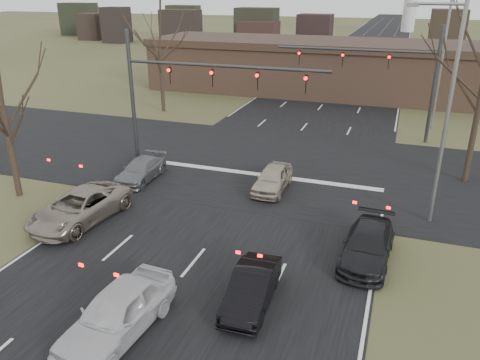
% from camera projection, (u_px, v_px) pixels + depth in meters
% --- Properties ---
extents(ground, '(360.00, 360.00, 0.00)m').
position_uv_depth(ground, '(157.00, 307.00, 16.08)').
color(ground, '#434726').
rests_on(ground, ground).
extents(road_main, '(14.00, 300.00, 0.02)m').
position_uv_depth(road_main, '(356.00, 64.00, 68.46)').
color(road_main, black).
rests_on(road_main, ground).
extents(road_cross, '(200.00, 14.00, 0.02)m').
position_uv_depth(road_cross, '(274.00, 164.00, 29.17)').
color(road_cross, black).
rests_on(road_cross, ground).
extents(building, '(42.40, 10.40, 5.30)m').
position_uv_depth(building, '(354.00, 68.00, 47.64)').
color(building, brown).
rests_on(building, ground).
extents(mast_arm_near, '(12.12, 0.24, 8.00)m').
position_uv_depth(mast_arm_near, '(180.00, 83.00, 27.11)').
color(mast_arm_near, '#383A3D').
rests_on(mast_arm_near, ground).
extents(mast_arm_far, '(11.12, 0.24, 8.00)m').
position_uv_depth(mast_arm_far, '(393.00, 69.00, 32.37)').
color(mast_arm_far, '#383A3D').
rests_on(mast_arm_far, ground).
extents(streetlight_right_near, '(2.34, 0.25, 10.00)m').
position_uv_depth(streetlight_right_near, '(445.00, 104.00, 19.99)').
color(streetlight_right_near, gray).
rests_on(streetlight_right_near, ground).
extents(streetlight_right_far, '(2.34, 0.25, 10.00)m').
position_uv_depth(streetlight_right_far, '(440.00, 55.00, 34.68)').
color(streetlight_right_far, gray).
rests_on(streetlight_right_far, ground).
extents(tree_left_far, '(5.70, 5.70, 9.50)m').
position_uv_depth(tree_left_far, '(158.00, 25.00, 39.11)').
color(tree_left_far, black).
rests_on(tree_left_far, ground).
extents(car_silver_suv, '(2.98, 5.55, 1.48)m').
position_uv_depth(car_silver_suv, '(80.00, 207.00, 21.79)').
color(car_silver_suv, gray).
rests_on(car_silver_suv, ground).
extents(car_white_sedan, '(2.23, 4.77, 1.58)m').
position_uv_depth(car_white_sedan, '(117.00, 312.00, 14.61)').
color(car_white_sedan, silver).
rests_on(car_white_sedan, ground).
extents(car_black_hatch, '(1.52, 3.88, 1.26)m').
position_uv_depth(car_black_hatch, '(252.00, 288.00, 16.07)').
color(car_black_hatch, black).
rests_on(car_black_hatch, ground).
extents(car_charcoal_sedan, '(2.09, 4.62, 1.31)m').
position_uv_depth(car_charcoal_sedan, '(368.00, 245.00, 18.69)').
color(car_charcoal_sedan, black).
rests_on(car_charcoal_sedan, ground).
extents(car_grey_ahead, '(1.78, 4.13, 1.18)m').
position_uv_depth(car_grey_ahead, '(141.00, 170.00, 26.65)').
color(car_grey_ahead, slate).
rests_on(car_grey_ahead, ground).
extents(car_silver_ahead, '(1.59, 3.92, 1.33)m').
position_uv_depth(car_silver_ahead, '(273.00, 178.00, 25.26)').
color(car_silver_ahead, '#B8AC94').
rests_on(car_silver_ahead, ground).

